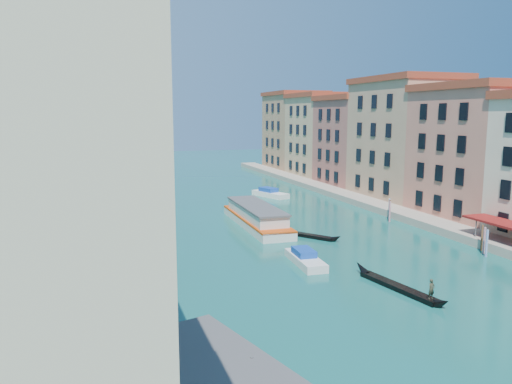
# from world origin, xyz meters

# --- Properties ---
(left_bank_palazzos) EXTENTS (12.80, 128.40, 21.00)m
(left_bank_palazzos) POSITION_xyz_m (-26.00, 64.68, 9.71)
(left_bank_palazzos) COLOR #C5AE8A
(left_bank_palazzos) RESTS_ON ground
(right_bank_palazzos) EXTENTS (12.80, 128.40, 21.00)m
(right_bank_palazzos) POSITION_xyz_m (30.00, 65.00, 9.75)
(right_bank_palazzos) COLOR #9B3532
(right_bank_palazzos) RESTS_ON ground
(quay) EXTENTS (4.00, 140.00, 1.00)m
(quay) POSITION_xyz_m (22.00, 65.00, 0.50)
(quay) COLOR #A99B88
(quay) RESTS_ON ground
(vaporetto_far) EXTENTS (4.59, 19.00, 2.82)m
(vaporetto_far) POSITION_xyz_m (0.17, 60.56, 1.27)
(vaporetto_far) COLOR silver
(vaporetto_far) RESTS_ON ground
(gondola_fore) EXTENTS (2.77, 11.27, 2.26)m
(gondola_fore) POSITION_xyz_m (3.94, 33.29, 0.38)
(gondola_fore) COLOR black
(gondola_fore) RESTS_ON ground
(gondola_far) EXTENTS (6.92, 9.00, 1.50)m
(gondola_far) POSITION_xyz_m (3.65, 53.22, 0.31)
(gondola_far) COLOR black
(gondola_far) RESTS_ON ground
(motorboat_mid) EXTENTS (2.56, 6.98, 1.42)m
(motorboat_mid) POSITION_xyz_m (-0.56, 42.66, 0.55)
(motorboat_mid) COLOR silver
(motorboat_mid) RESTS_ON ground
(motorboat_far) EXTENTS (5.03, 8.14, 1.61)m
(motorboat_far) POSITION_xyz_m (9.93, 82.31, 0.63)
(motorboat_far) COLOR white
(motorboat_far) RESTS_ON ground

